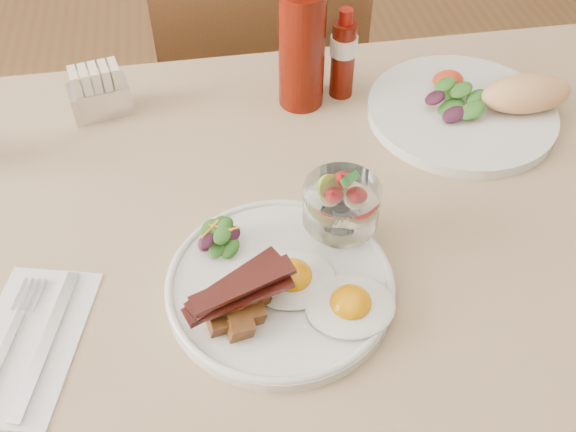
% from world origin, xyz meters
% --- Properties ---
extents(table, '(1.33, 0.88, 0.75)m').
position_xyz_m(table, '(0.00, 0.00, 0.66)').
color(table, '#54371A').
rests_on(table, ground).
extents(chair_far, '(0.42, 0.42, 0.93)m').
position_xyz_m(chair_far, '(0.00, 0.66, 0.52)').
color(chair_far, '#54371A').
rests_on(chair_far, ground).
extents(main_plate, '(0.28, 0.28, 0.02)m').
position_xyz_m(main_plate, '(-0.07, -0.09, 0.76)').
color(main_plate, silver).
rests_on(main_plate, table).
extents(fried_eggs, '(0.17, 0.15, 0.03)m').
position_xyz_m(fried_eggs, '(-0.02, -0.11, 0.78)').
color(fried_eggs, silver).
rests_on(fried_eggs, main_plate).
extents(bacon_potato_pile, '(0.13, 0.09, 0.06)m').
position_xyz_m(bacon_potato_pile, '(-0.12, -0.13, 0.80)').
color(bacon_potato_pile, brown).
rests_on(bacon_potato_pile, main_plate).
extents(side_salad, '(0.07, 0.06, 0.03)m').
position_xyz_m(side_salad, '(-0.13, -0.02, 0.78)').
color(side_salad, '#265015').
rests_on(side_salad, main_plate).
extents(fruit_cup, '(0.10, 0.10, 0.10)m').
position_xyz_m(fruit_cup, '(0.02, -0.02, 0.82)').
color(fruit_cup, white).
rests_on(fruit_cup, main_plate).
extents(second_plate, '(0.32, 0.30, 0.07)m').
position_xyz_m(second_plate, '(0.29, 0.20, 0.77)').
color(second_plate, silver).
rests_on(second_plate, table).
extents(ketchup_bottle, '(0.08, 0.08, 0.21)m').
position_xyz_m(ketchup_bottle, '(0.03, 0.29, 0.85)').
color(ketchup_bottle, '#500D04').
rests_on(ketchup_bottle, table).
extents(hot_sauce_bottle, '(0.05, 0.05, 0.15)m').
position_xyz_m(hot_sauce_bottle, '(0.09, 0.30, 0.83)').
color(hot_sauce_bottle, '#500D04').
rests_on(hot_sauce_bottle, table).
extents(sugar_caddy, '(0.10, 0.07, 0.08)m').
position_xyz_m(sugar_caddy, '(-0.29, 0.31, 0.79)').
color(sugar_caddy, silver).
rests_on(sugar_caddy, table).
extents(napkin_cutlery, '(0.16, 0.23, 0.01)m').
position_xyz_m(napkin_cutlery, '(-0.37, -0.11, 0.75)').
color(napkin_cutlery, white).
rests_on(napkin_cutlery, table).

